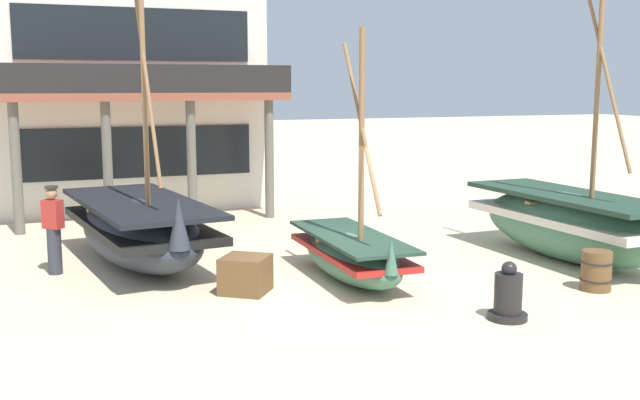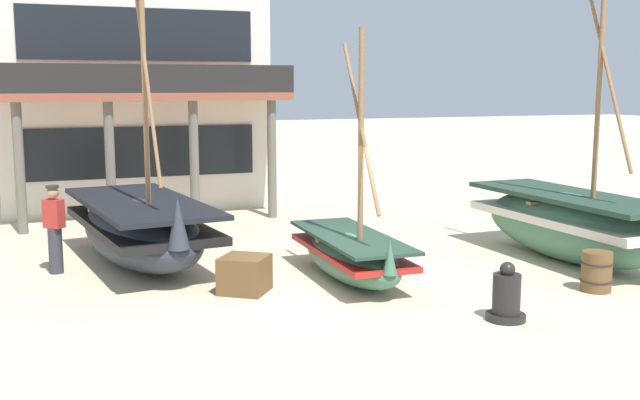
{
  "view_description": "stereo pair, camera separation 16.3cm",
  "coord_description": "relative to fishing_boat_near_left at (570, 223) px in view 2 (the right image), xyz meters",
  "views": [
    {
      "loc": [
        -5.21,
        -12.1,
        3.56
      ],
      "look_at": [
        0.0,
        1.0,
        1.4
      ],
      "focal_mm": 42.52,
      "sensor_mm": 36.0,
      "label": 1
    },
    {
      "loc": [
        -5.06,
        -12.16,
        3.56
      ],
      "look_at": [
        0.0,
        1.0,
        1.4
      ],
      "focal_mm": 42.52,
      "sensor_mm": 36.0,
      "label": 2
    }
  ],
  "objects": [
    {
      "name": "ground_plane",
      "position": [
        -5.11,
        -0.11,
        -0.76
      ],
      "size": [
        120.0,
        120.0,
        0.0
      ],
      "primitive_type": "plane",
      "color": "beige"
    },
    {
      "name": "fishing_boat_near_left",
      "position": [
        0.0,
        0.0,
        0.0
      ],
      "size": [
        1.78,
        5.01,
        6.66
      ],
      "color": "#427056",
      "rests_on": "ground"
    },
    {
      "name": "fishing_boat_centre_large",
      "position": [
        -8.18,
        2.81,
        -0.05
      ],
      "size": [
        2.61,
        5.33,
        6.65
      ],
      "color": "#2D333D",
      "rests_on": "ground"
    },
    {
      "name": "fishing_boat_far_right",
      "position": [
        -4.77,
        0.18,
        -0.28
      ],
      "size": [
        1.35,
        3.66,
        4.52
      ],
      "color": "#427056",
      "rests_on": "ground"
    },
    {
      "name": "fisherman_by_hull",
      "position": [
        -9.81,
        2.63,
        0.07
      ],
      "size": [
        0.41,
        0.41,
        1.68
      ],
      "color": "#33333D",
      "rests_on": "ground"
    },
    {
      "name": "capstan_winch",
      "position": [
        -3.53,
        -2.89,
        -0.41
      ],
      "size": [
        0.61,
        0.61,
        0.91
      ],
      "color": "black",
      "rests_on": "ground"
    },
    {
      "name": "wooden_barrel",
      "position": [
        -1.11,
        -2.07,
        -0.41
      ],
      "size": [
        0.56,
        0.56,
        0.7
      ],
      "color": "brown",
      "rests_on": "ground"
    },
    {
      "name": "cargo_crate",
      "position": [
        -6.82,
        0.05,
        -0.45
      ],
      "size": [
        1.07,
        1.07,
        0.64
      ],
      "primitive_type": "cube",
      "rotation": [
        0.0,
        0.0,
        0.93
      ],
      "color": "brown",
      "rests_on": "ground"
    },
    {
      "name": "harbor_building_main",
      "position": [
        -7.28,
        11.42,
        2.54
      ],
      "size": [
        7.62,
        7.7,
        6.59
      ],
      "color": "silver",
      "rests_on": "ground"
    }
  ]
}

